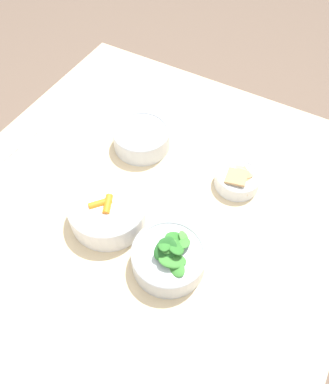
# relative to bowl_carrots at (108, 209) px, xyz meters

# --- Properties ---
(ground_plane) EXTENTS (10.00, 10.00, 0.00)m
(ground_plane) POSITION_rel_bowl_carrots_xyz_m (0.09, -0.06, -0.77)
(ground_plane) COLOR brown
(dining_table) EXTENTS (0.98, 0.97, 0.74)m
(dining_table) POSITION_rel_bowl_carrots_xyz_m (0.09, -0.06, -0.15)
(dining_table) COLOR beige
(dining_table) RESTS_ON ground_plane
(bowl_carrots) EXTENTS (0.18, 0.18, 0.07)m
(bowl_carrots) POSITION_rel_bowl_carrots_xyz_m (0.00, 0.00, 0.00)
(bowl_carrots) COLOR white
(bowl_carrots) RESTS_ON dining_table
(bowl_greens) EXTENTS (0.16, 0.16, 0.10)m
(bowl_greens) POSITION_rel_bowl_carrots_xyz_m (-0.04, -0.18, -0.00)
(bowl_greens) COLOR silver
(bowl_greens) RESTS_ON dining_table
(bowl_beans_hotdog) EXTENTS (0.15, 0.15, 0.06)m
(bowl_beans_hotdog) POSITION_rel_bowl_carrots_xyz_m (0.23, 0.05, -0.01)
(bowl_beans_hotdog) COLOR silver
(bowl_beans_hotdog) RESTS_ON dining_table
(bowl_cookies) EXTENTS (0.11, 0.11, 0.05)m
(bowl_cookies) POSITION_rel_bowl_carrots_xyz_m (0.24, -0.22, -0.01)
(bowl_cookies) COLOR silver
(bowl_cookies) RESTS_ON dining_table
(ruler) EXTENTS (0.31, 0.05, 0.00)m
(ruler) POSITION_rel_bowl_carrots_xyz_m (0.04, 0.35, -0.03)
(ruler) COLOR #EFB7C6
(ruler) RESTS_ON dining_table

